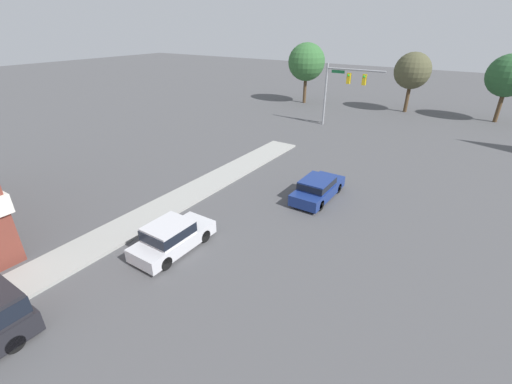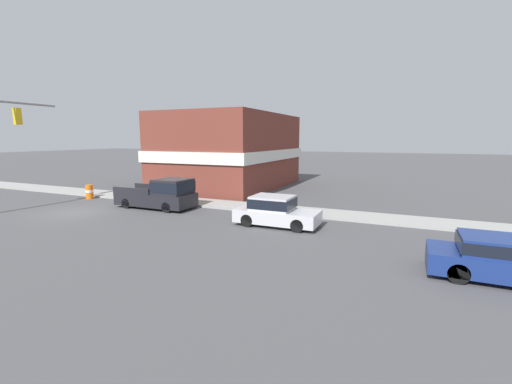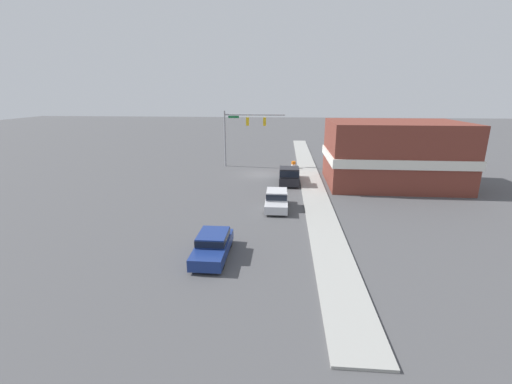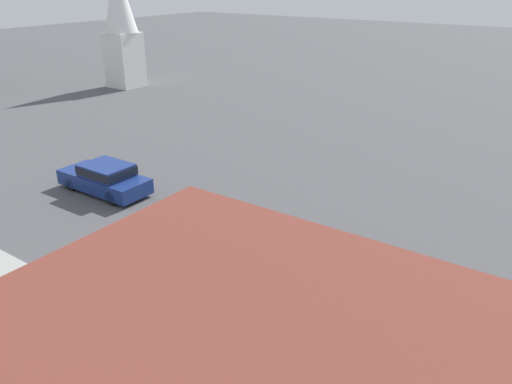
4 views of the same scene
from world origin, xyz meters
The scene contains 3 objects.
car_lead centered at (-2.11, 12.36, 0.81)m, with size 1.87×4.34×1.56m.
car_oncoming centered at (1.51, 21.57, 0.75)m, with size 1.86×4.66×1.43m.
church_steeple centered at (18.81, 39.43, 5.55)m, with size 2.92×2.92×10.61m.
Camera 4 is at (-12.29, 3.37, 9.47)m, focal length 35.00 mm.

